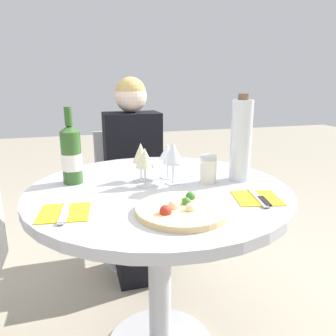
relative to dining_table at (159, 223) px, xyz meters
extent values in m
cylinder|color=#B2B2B7|center=(0.00, 0.00, -0.24)|extent=(0.10, 0.10, 0.70)
cylinder|color=#B7B7BC|center=(0.00, 0.00, 0.13)|extent=(0.99, 0.99, 0.04)
cylinder|color=#ADADB2|center=(0.03, 0.79, -0.60)|extent=(0.39, 0.39, 0.01)
cylinder|color=#ADADB2|center=(0.03, 0.79, -0.40)|extent=(0.06, 0.06, 0.42)
cube|color=#ADADB2|center=(0.03, 0.79, -0.18)|extent=(0.44, 0.44, 0.03)
cube|color=#ADADB2|center=(0.03, 0.99, 0.03)|extent=(0.44, 0.02, 0.38)
cube|color=black|center=(0.03, 0.62, -0.39)|extent=(0.28, 0.33, 0.45)
cube|color=black|center=(0.03, 0.79, 0.10)|extent=(0.33, 0.21, 0.52)
sphere|color=beige|center=(0.03, 0.79, 0.45)|extent=(0.19, 0.19, 0.19)
sphere|color=tan|center=(0.03, 0.79, 0.47)|extent=(0.18, 0.18, 0.18)
cylinder|color=#E5C17F|center=(0.01, -0.27, 0.16)|extent=(0.29, 0.29, 0.02)
sphere|color=#B22D1E|center=(-0.06, -0.30, 0.18)|extent=(0.04, 0.04, 0.04)
sphere|color=beige|center=(0.02, -0.30, 0.18)|extent=(0.03, 0.03, 0.03)
sphere|color=#336B28|center=(0.03, -0.25, 0.18)|extent=(0.03, 0.03, 0.03)
sphere|color=#336B28|center=(0.05, -0.20, 0.18)|extent=(0.03, 0.03, 0.03)
sphere|color=beige|center=(-0.02, -0.26, 0.18)|extent=(0.04, 0.04, 0.04)
sphere|color=beige|center=(-0.01, -0.25, 0.18)|extent=(0.03, 0.03, 0.03)
cylinder|color=#2D5623|center=(-0.32, 0.14, 0.25)|extent=(0.08, 0.08, 0.20)
cone|color=#2D5623|center=(-0.32, 0.14, 0.37)|extent=(0.08, 0.08, 0.03)
cylinder|color=#2D5623|center=(-0.32, 0.14, 0.41)|extent=(0.03, 0.03, 0.07)
cylinder|color=silver|center=(-0.32, 0.14, 0.24)|extent=(0.08, 0.08, 0.07)
cylinder|color=silver|center=(0.34, 0.00, 0.31)|extent=(0.08, 0.08, 0.32)
cylinder|color=brown|center=(0.34, 0.00, 0.48)|extent=(0.04, 0.04, 0.02)
cylinder|color=silver|center=(0.20, 0.00, 0.20)|extent=(0.07, 0.07, 0.09)
cylinder|color=#B2B2B7|center=(0.20, 0.00, 0.25)|extent=(0.06, 0.06, 0.02)
cylinder|color=silver|center=(-0.05, 0.11, 0.15)|extent=(0.06, 0.06, 0.00)
cylinder|color=silver|center=(-0.05, 0.11, 0.19)|extent=(0.01, 0.01, 0.07)
cone|color=beige|center=(-0.05, 0.11, 0.27)|extent=(0.07, 0.07, 0.08)
cylinder|color=silver|center=(0.06, 0.03, 0.15)|extent=(0.06, 0.06, 0.00)
cylinder|color=silver|center=(0.06, 0.03, 0.19)|extent=(0.01, 0.01, 0.08)
cone|color=silver|center=(0.06, 0.03, 0.27)|extent=(0.08, 0.08, 0.08)
cylinder|color=silver|center=(0.06, 0.11, 0.15)|extent=(0.06, 0.06, 0.00)
cylinder|color=silver|center=(0.06, 0.11, 0.19)|extent=(0.01, 0.01, 0.08)
cone|color=silver|center=(0.06, 0.11, 0.26)|extent=(0.07, 0.07, 0.06)
cylinder|color=silver|center=(-0.05, 0.03, 0.15)|extent=(0.06, 0.06, 0.00)
cylinder|color=silver|center=(-0.05, 0.03, 0.19)|extent=(0.01, 0.01, 0.07)
cone|color=beige|center=(-0.05, 0.03, 0.26)|extent=(0.07, 0.07, 0.08)
cube|color=yellow|center=(-0.34, -0.17, 0.15)|extent=(0.17, 0.17, 0.00)
cube|color=silver|center=(-0.34, -0.17, 0.16)|extent=(0.04, 0.19, 0.00)
cube|color=silver|center=(-0.34, -0.22, 0.16)|extent=(0.03, 0.09, 0.00)
cube|color=yellow|center=(0.29, -0.22, 0.15)|extent=(0.18, 0.18, 0.00)
cube|color=silver|center=(0.29, -0.22, 0.16)|extent=(0.06, 0.19, 0.00)
cube|color=black|center=(0.29, -0.26, 0.16)|extent=(0.04, 0.09, 0.00)
camera|label=1|loc=(-0.29, -1.15, 0.55)|focal=35.00mm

